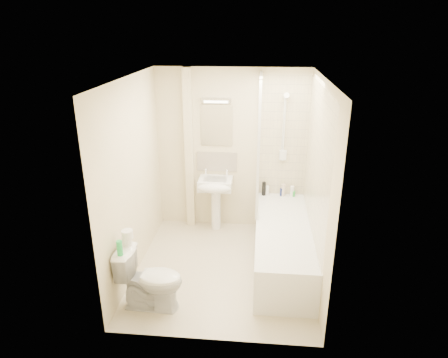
{
  "coord_description": "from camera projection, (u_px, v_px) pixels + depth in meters",
  "views": [
    {
      "loc": [
        0.42,
        -4.36,
        2.94
      ],
      "look_at": [
        -0.01,
        0.2,
        1.16
      ],
      "focal_mm": 32.0,
      "sensor_mm": 36.0,
      "label": 1
    }
  ],
  "objects": [
    {
      "name": "green_bottle",
      "position": [
        120.0,
        248.0,
        4.1
      ],
      "size": [
        0.06,
        0.06,
        0.17
      ],
      "primitive_type": "cylinder",
      "color": "green",
      "rests_on": "toilet"
    },
    {
      "name": "shower_fixture",
      "position": [
        284.0,
        130.0,
        5.63
      ],
      "size": [
        0.1,
        0.16,
        0.99
      ],
      "color": "silver",
      "rests_on": "wall_back"
    },
    {
      "name": "mirror",
      "position": [
        217.0,
        125.0,
        5.74
      ],
      "size": [
        0.46,
        0.01,
        0.6
      ],
      "primitive_type": "cube",
      "color": "white",
      "rests_on": "wall_back"
    },
    {
      "name": "strip_light",
      "position": [
        216.0,
        100.0,
        5.59
      ],
      "size": [
        0.42,
        0.07,
        0.07
      ],
      "primitive_type": "cube",
      "color": "silver",
      "rests_on": "wall_back"
    },
    {
      "name": "bottle_black_a",
      "position": [
        264.0,
        189.0,
        5.94
      ],
      "size": [
        0.06,
        0.06,
        0.21
      ],
      "primitive_type": "cylinder",
      "color": "black",
      "rests_on": "bathtub"
    },
    {
      "name": "bathtub",
      "position": [
        283.0,
        244.0,
        5.16
      ],
      "size": [
        0.7,
        2.1,
        0.55
      ],
      "color": "white",
      "rests_on": "ground"
    },
    {
      "name": "toilet_roll_upper",
      "position": [
        127.0,
        234.0,
        4.25
      ],
      "size": [
        0.12,
        0.12,
        0.09
      ],
      "primitive_type": "cylinder",
      "color": "white",
      "rests_on": "toilet_roll_lower"
    },
    {
      "name": "ceiling",
      "position": [
        223.0,
        78.0,
        4.28
      ],
      "size": [
        2.2,
        2.5,
        0.02
      ],
      "primitive_type": "cube",
      "color": "white",
      "rests_on": "wall_back"
    },
    {
      "name": "bottle_cream",
      "position": [
        283.0,
        190.0,
        5.92
      ],
      "size": [
        0.06,
        0.06,
        0.18
      ],
      "primitive_type": "cylinder",
      "color": "beige",
      "rests_on": "bathtub"
    },
    {
      "name": "bottle_white_a",
      "position": [
        267.0,
        191.0,
        5.95
      ],
      "size": [
        0.05,
        0.05,
        0.15
      ],
      "primitive_type": "cylinder",
      "color": "white",
      "rests_on": "bathtub"
    },
    {
      "name": "bottle_green",
      "position": [
        293.0,
        193.0,
        5.93
      ],
      "size": [
        0.06,
        0.06,
        0.09
      ],
      "primitive_type": "cylinder",
      "color": "green",
      "rests_on": "bathtub"
    },
    {
      "name": "bottle_white_b",
      "position": [
        292.0,
        191.0,
        5.91
      ],
      "size": [
        0.06,
        0.06,
        0.16
      ],
      "primitive_type": "cylinder",
      "color": "white",
      "rests_on": "bathtub"
    },
    {
      "name": "pipe_boxing",
      "position": [
        189.0,
        151.0,
        5.87
      ],
      "size": [
        0.12,
        0.12,
        2.4
      ],
      "primitive_type": "cube",
      "color": "beige",
      "rests_on": "ground"
    },
    {
      "name": "toilet",
      "position": [
        151.0,
        279.0,
        4.34
      ],
      "size": [
        0.45,
        0.73,
        0.71
      ],
      "primitive_type": "imported",
      "rotation": [
        0.0,
        0.0,
        1.53
      ],
      "color": "white",
      "rests_on": "ground"
    },
    {
      "name": "splashback",
      "position": [
        217.0,
        162.0,
        5.94
      ],
      "size": [
        0.6,
        0.02,
        0.3
      ],
      "primitive_type": "cube",
      "color": "beige",
      "rests_on": "wall_back"
    },
    {
      "name": "shower_screen",
      "position": [
        259.0,
        144.0,
        5.33
      ],
      "size": [
        0.04,
        0.92,
        1.8
      ],
      "color": "white",
      "rests_on": "bathtub"
    },
    {
      "name": "bottle_blue",
      "position": [
        282.0,
        192.0,
        5.93
      ],
      "size": [
        0.05,
        0.05,
        0.12
      ],
      "primitive_type": "cylinder",
      "color": "navy",
      "rests_on": "bathtub"
    },
    {
      "name": "tile_right",
      "position": [
        316.0,
        161.0,
        4.72
      ],
      "size": [
        0.01,
        2.1,
        1.75
      ],
      "primitive_type": "cube",
      "color": "beige",
      "rests_on": "wall_right"
    },
    {
      "name": "pedestal_sink",
      "position": [
        215.0,
        190.0,
        5.87
      ],
      "size": [
        0.49,
        0.46,
        0.94
      ],
      "color": "white",
      "rests_on": "ground"
    },
    {
      "name": "wall_right",
      "position": [
        318.0,
        185.0,
        4.61
      ],
      "size": [
        0.02,
        2.5,
        2.4
      ],
      "primitive_type": "cube",
      "color": "beige",
      "rests_on": "ground"
    },
    {
      "name": "toilet_roll_lower",
      "position": [
        127.0,
        241.0,
        4.3
      ],
      "size": [
        0.11,
        0.11,
        0.1
      ],
      "primitive_type": "cylinder",
      "color": "white",
      "rests_on": "toilet"
    },
    {
      "name": "tile_back",
      "position": [
        284.0,
        138.0,
        5.71
      ],
      "size": [
        0.7,
        0.01,
        1.75
      ],
      "primitive_type": "cube",
      "color": "beige",
      "rests_on": "wall_back"
    },
    {
      "name": "floor",
      "position": [
        223.0,
        268.0,
        5.15
      ],
      "size": [
        2.5,
        2.5,
        0.0
      ],
      "primitive_type": "plane",
      "color": "beige",
      "rests_on": "ground"
    },
    {
      "name": "wall_back",
      "position": [
        232.0,
        151.0,
        5.87
      ],
      "size": [
        2.2,
        0.02,
        2.4
      ],
      "primitive_type": "cube",
      "color": "beige",
      "rests_on": "ground"
    },
    {
      "name": "wall_left",
      "position": [
        133.0,
        179.0,
        4.81
      ],
      "size": [
        0.02,
        2.5,
        2.4
      ],
      "primitive_type": "cube",
      "color": "beige",
      "rests_on": "ground"
    }
  ]
}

